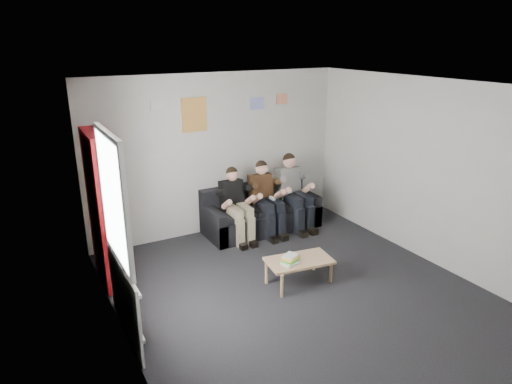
# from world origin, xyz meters

# --- Properties ---
(room_shell) EXTENTS (5.00, 5.00, 5.00)m
(room_shell) POSITION_xyz_m (0.00, 0.00, 1.35)
(room_shell) COLOR black
(room_shell) RESTS_ON ground
(sofa) EXTENTS (2.02, 0.82, 0.78)m
(sofa) POSITION_xyz_m (0.62, 2.12, 0.28)
(sofa) COLOR black
(sofa) RESTS_ON ground
(bookshelf) EXTENTS (0.31, 0.94, 2.10)m
(bookshelf) POSITION_xyz_m (-2.07, 1.60, 1.05)
(bookshelf) COLOR maroon
(bookshelf) RESTS_ON ground
(coffee_table) EXTENTS (0.89, 0.49, 0.35)m
(coffee_table) POSITION_xyz_m (0.14, 0.22, 0.31)
(coffee_table) COLOR tan
(coffee_table) RESTS_ON ground
(game_cases) EXTENTS (0.28, 0.26, 0.07)m
(game_cases) POSITION_xyz_m (-0.00, 0.23, 0.39)
(game_cases) COLOR silver
(game_cases) RESTS_ON coffee_table
(person_left) EXTENTS (0.37, 0.79, 1.22)m
(person_left) POSITION_xyz_m (0.06, 1.93, 0.61)
(person_left) COLOR black
(person_left) RESTS_ON sofa
(person_middle) EXTENTS (0.39, 0.83, 1.25)m
(person_middle) POSITION_xyz_m (0.62, 1.93, 0.62)
(person_middle) COLOR #432816
(person_middle) RESTS_ON sofa
(person_right) EXTENTS (0.42, 0.89, 1.31)m
(person_right) POSITION_xyz_m (1.18, 1.92, 0.64)
(person_right) COLOR silver
(person_right) RESTS_ON sofa
(radiator) EXTENTS (0.10, 0.64, 0.60)m
(radiator) POSITION_xyz_m (-2.15, 0.20, 0.35)
(radiator) COLOR white
(radiator) RESTS_ON ground
(window) EXTENTS (0.05, 1.30, 2.36)m
(window) POSITION_xyz_m (-2.22, 0.20, 1.03)
(window) COLOR white
(window) RESTS_ON room_shell
(poster_large) EXTENTS (0.42, 0.01, 0.55)m
(poster_large) POSITION_xyz_m (-0.40, 2.49, 2.05)
(poster_large) COLOR gold
(poster_large) RESTS_ON room_shell
(poster_blue) EXTENTS (0.25, 0.01, 0.20)m
(poster_blue) POSITION_xyz_m (0.75, 2.49, 2.15)
(poster_blue) COLOR blue
(poster_blue) RESTS_ON room_shell
(poster_pink) EXTENTS (0.22, 0.01, 0.18)m
(poster_pink) POSITION_xyz_m (1.25, 2.49, 2.20)
(poster_pink) COLOR #BC3A7B
(poster_pink) RESTS_ON room_shell
(poster_sign) EXTENTS (0.20, 0.01, 0.14)m
(poster_sign) POSITION_xyz_m (-1.00, 2.49, 2.25)
(poster_sign) COLOR silver
(poster_sign) RESTS_ON room_shell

